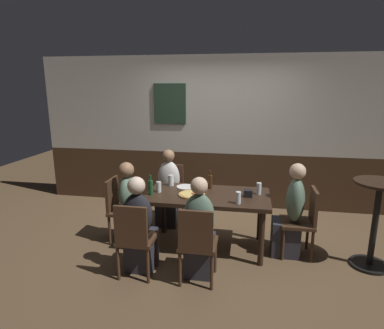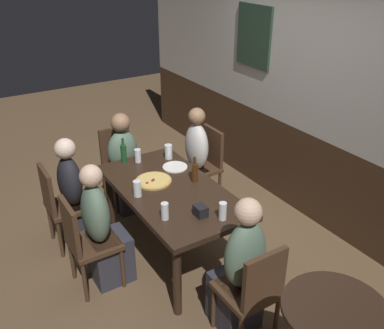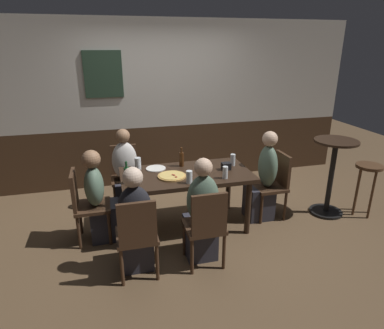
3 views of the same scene
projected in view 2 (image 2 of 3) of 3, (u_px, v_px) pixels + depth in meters
ground_plane at (172, 253)px, 4.23m from camera, size 12.00×12.00×0.00m
wall_back at (309, 98)px, 4.41m from camera, size 6.40×0.13×2.60m
dining_table at (171, 197)px, 3.93m from camera, size 1.58×0.83×0.74m
chair_head_west at (120, 162)px, 4.91m from camera, size 0.40×0.40×0.88m
chair_head_east at (253, 289)px, 3.09m from camera, size 0.40×0.40×0.88m
chair_left_far at (205, 162)px, 4.92m from camera, size 0.40×0.40×0.88m
chair_mid_near at (85, 240)px, 3.61m from camera, size 0.40×0.40×0.88m
chair_left_near at (61, 202)px, 4.14m from camera, size 0.40×0.40×0.88m
person_head_west at (126, 169)px, 4.80m from camera, size 0.37×0.34×1.12m
person_head_east at (240, 275)px, 3.21m from camera, size 0.37×0.34×1.19m
person_left_far at (193, 166)px, 4.84m from camera, size 0.34×0.37×1.16m
person_mid_near at (103, 234)px, 3.69m from camera, size 0.34×0.37×1.17m
person_left_near at (77, 199)px, 4.22m from camera, size 0.34×0.37×1.14m
pizza at (154, 181)px, 4.00m from camera, size 0.34×0.34×0.03m
tumbler_short at (223, 212)px, 3.43m from camera, size 0.06×0.06×0.15m
pint_glass_stout at (138, 156)px, 4.34m from camera, size 0.06×0.06×0.14m
beer_glass_tall at (169, 153)px, 4.41m from camera, size 0.08×0.08×0.15m
pint_glass_pale at (165, 212)px, 3.43m from camera, size 0.06×0.06×0.15m
pint_glass_amber at (137, 189)px, 3.75m from camera, size 0.07×0.07×0.15m
beer_bottle_green at (124, 153)px, 4.32m from camera, size 0.06×0.06×0.26m
beer_bottle_brown at (194, 172)px, 3.97m from camera, size 0.06×0.06×0.25m
plate_white_large at (175, 167)px, 4.25m from camera, size 0.25×0.25×0.01m
condiment_caddy at (201, 211)px, 3.48m from camera, size 0.11×0.09×0.09m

